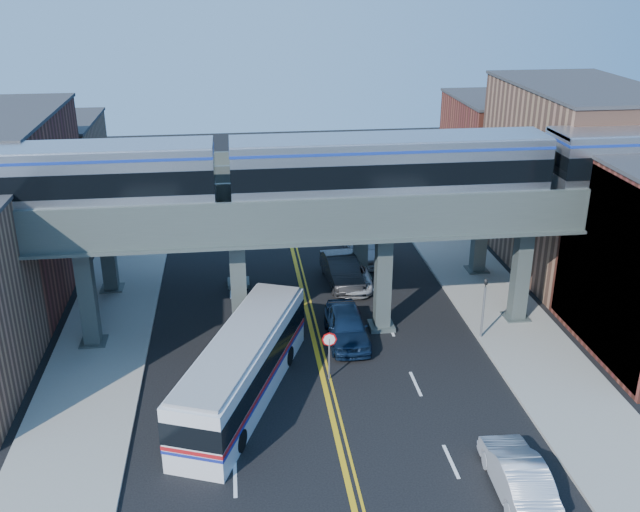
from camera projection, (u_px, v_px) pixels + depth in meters
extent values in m
plane|color=black|center=(331.00, 414.00, 32.99)|extent=(120.00, 120.00, 0.00)
cube|color=gray|center=(109.00, 326.00, 40.81)|extent=(5.00, 70.00, 0.16)
cube|color=gray|center=(495.00, 304.00, 43.45)|extent=(5.00, 70.00, 0.16)
cube|color=#8A5C47|center=(48.00, 174.00, 55.95)|extent=(8.00, 10.00, 8.00)
cube|color=#8A5C47|center=(573.00, 179.00, 47.50)|extent=(8.00, 14.00, 12.00)
cube|color=brown|center=(501.00, 153.00, 60.00)|extent=(8.00, 10.00, 9.00)
cube|color=teal|center=(602.00, 270.00, 36.52)|extent=(0.10, 9.50, 9.50)
cube|color=#444F4D|center=(87.00, 295.00, 37.81)|extent=(0.85, 0.85, 6.00)
cube|color=#444F4D|center=(239.00, 288.00, 38.73)|extent=(0.85, 0.85, 6.00)
cube|color=#444F4D|center=(383.00, 280.00, 39.64)|extent=(0.85, 0.85, 6.00)
cube|color=#444F4D|center=(521.00, 273.00, 40.56)|extent=(0.85, 0.85, 6.00)
cube|color=#454F49|center=(311.00, 220.00, 37.78)|extent=(52.00, 3.60, 1.40)
cube|color=#444F4D|center=(107.00, 247.00, 44.23)|extent=(0.85, 0.85, 6.00)
cube|color=#444F4D|center=(237.00, 241.00, 45.15)|extent=(0.85, 0.85, 6.00)
cube|color=#444F4D|center=(361.00, 236.00, 46.07)|extent=(0.85, 0.85, 6.00)
cube|color=#444F4D|center=(480.00, 231.00, 46.98)|extent=(0.85, 0.85, 6.00)
cube|color=#454F49|center=(299.00, 183.00, 44.20)|extent=(52.00, 3.60, 1.40)
cube|color=black|center=(158.00, 211.00, 36.55)|extent=(2.39, 2.39, 0.27)
cube|color=#B5B7BF|center=(46.00, 180.00, 35.23)|extent=(16.52, 3.15, 3.48)
cube|color=black|center=(46.00, 177.00, 35.17)|extent=(16.54, 3.21, 1.20)
cube|color=black|center=(289.00, 206.00, 37.32)|extent=(2.39, 2.39, 0.27)
cube|color=black|center=(484.00, 199.00, 38.53)|extent=(2.39, 2.39, 0.27)
cube|color=#B5B7BF|center=(389.00, 168.00, 37.22)|extent=(16.52, 3.15, 3.48)
cube|color=black|center=(389.00, 165.00, 37.16)|extent=(16.54, 3.21, 1.20)
cube|color=black|center=(602.00, 194.00, 39.31)|extent=(2.39, 2.39, 0.27)
cylinder|color=slate|center=(329.00, 359.00, 35.34)|extent=(0.09, 0.09, 2.30)
cylinder|color=red|center=(329.00, 339.00, 34.92)|extent=(0.76, 0.04, 0.76)
cylinder|color=slate|center=(483.00, 313.00, 38.94)|extent=(0.12, 0.12, 3.20)
imported|color=black|center=(486.00, 279.00, 38.16)|extent=(0.15, 0.18, 0.90)
cube|color=silver|center=(243.00, 369.00, 33.69)|extent=(6.84, 12.29, 3.14)
cube|color=black|center=(243.00, 361.00, 33.53)|extent=(6.91, 12.35, 1.06)
cube|color=#B21419|center=(243.00, 374.00, 33.80)|extent=(6.91, 12.35, 0.18)
cylinder|color=black|center=(213.00, 436.00, 30.60)|extent=(2.92, 1.93, 1.01)
cylinder|color=black|center=(266.00, 353.00, 37.15)|extent=(2.92, 1.93, 1.01)
imported|color=#10203B|center=(347.00, 326.00, 39.10)|extent=(2.19, 5.34, 1.81)
imported|color=#28282A|center=(342.00, 270.00, 46.08)|extent=(2.28, 5.70, 1.84)
imported|color=silver|center=(352.00, 275.00, 45.88)|extent=(2.77, 5.31, 1.43)
imported|color=#ACABB0|center=(362.00, 247.00, 50.15)|extent=(2.59, 5.80, 1.65)
imported|color=silver|center=(517.00, 474.00, 27.85)|extent=(1.97, 5.11, 1.66)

